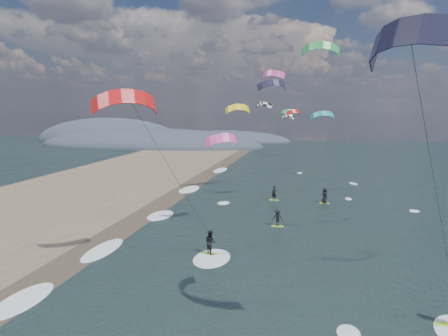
# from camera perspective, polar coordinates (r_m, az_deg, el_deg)

# --- Properties ---
(wet_sand_strip) EXTENTS (3.00, 240.00, 0.00)m
(wet_sand_strip) POSITION_cam_1_polar(r_m,az_deg,el_deg) (31.43, -21.38, -12.68)
(wet_sand_strip) COLOR #382D23
(wet_sand_strip) RESTS_ON ground
(coastal_hills) EXTENTS (80.00, 41.00, 15.00)m
(coastal_hills) POSITION_cam_1_polar(r_m,az_deg,el_deg) (132.39, -10.48, 3.18)
(coastal_hills) COLOR #3D4756
(coastal_hills) RESTS_ON ground
(kitesurfer_near_a) EXTENTS (8.01, 9.59, 14.42)m
(kitesurfer_near_a) POSITION_cam_1_polar(r_m,az_deg,el_deg) (17.63, 24.36, 8.03)
(kitesurfer_near_a) COLOR #ACE628
(kitesurfer_near_a) RESTS_ON ground
(kitesurfer_near_b) EXTENTS (7.17, 9.09, 12.57)m
(kitesurfer_near_b) POSITION_cam_1_polar(r_m,az_deg,el_deg) (27.75, -8.71, 2.22)
(kitesurfer_near_b) COLOR #ACE628
(kitesurfer_near_b) RESTS_ON ground
(far_kitesurfers) EXTENTS (6.84, 11.88, 1.77)m
(far_kitesurfers) POSITION_cam_1_polar(r_m,az_deg,el_deg) (46.36, 9.50, -4.54)
(far_kitesurfers) COLOR #ACE628
(far_kitesurfers) RESTS_ON ground
(bg_kite_field) EXTENTS (15.27, 67.30, 9.91)m
(bg_kite_field) POSITION_cam_1_polar(r_m,az_deg,el_deg) (69.27, 7.93, 8.73)
(bg_kite_field) COLOR #D83F8C
(bg_kite_field) RESTS_ON ground
(shoreline_surf) EXTENTS (2.40, 79.40, 0.11)m
(shoreline_surf) POSITION_cam_1_polar(r_m,az_deg,el_deg) (34.73, -15.39, -10.43)
(shoreline_surf) COLOR white
(shoreline_surf) RESTS_ON ground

